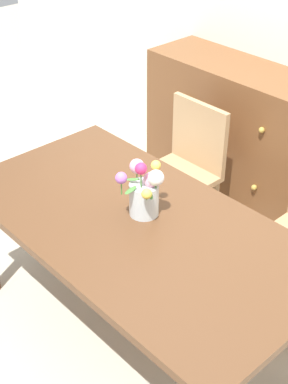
{
  "coord_description": "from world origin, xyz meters",
  "views": [
    {
      "loc": [
        1.54,
        -1.36,
        2.27
      ],
      "look_at": [
        -0.02,
        0.07,
        0.86
      ],
      "focal_mm": 51.92,
      "sensor_mm": 36.0,
      "label": 1
    }
  ],
  "objects": [
    {
      "name": "flower_vase",
      "position": [
        -0.02,
        0.07,
        0.87
      ],
      "size": [
        0.22,
        0.24,
        0.29
      ],
      "color": "silver",
      "rests_on": "dining_table"
    },
    {
      "name": "dresser",
      "position": [
        -0.42,
        1.33,
        0.5
      ],
      "size": [
        1.4,
        0.47,
        1.0
      ],
      "color": "brown",
      "rests_on": "ground_plane"
    },
    {
      "name": "ground_plane",
      "position": [
        0.0,
        0.0,
        0.0
      ],
      "size": [
        12.0,
        12.0,
        0.0
      ],
      "primitive_type": "plane",
      "color": "#B7AD99"
    },
    {
      "name": "dining_table",
      "position": [
        0.0,
        0.0,
        0.66
      ],
      "size": [
        1.78,
        0.94,
        0.74
      ],
      "color": "brown",
      "rests_on": "ground_plane"
    },
    {
      "name": "chair_left",
      "position": [
        -0.45,
        0.81,
        0.52
      ],
      "size": [
        0.42,
        0.42,
        0.9
      ],
      "rotation": [
        0.0,
        0.0,
        3.14
      ],
      "color": "tan",
      "rests_on": "ground_plane"
    }
  ]
}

